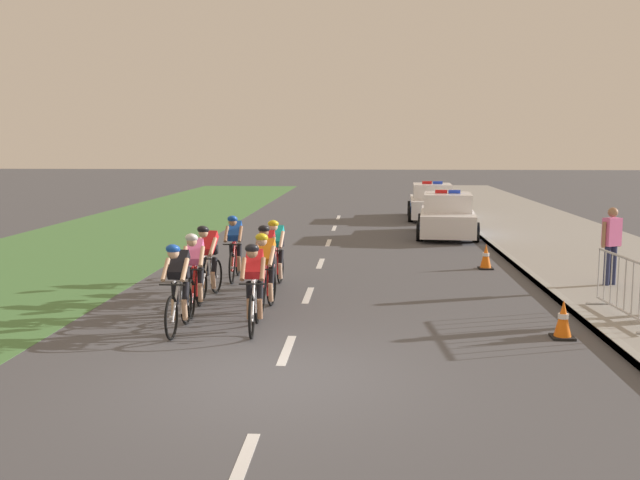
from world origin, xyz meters
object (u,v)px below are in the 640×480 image
Objects in this scene: cyclist_fifth at (208,260)px; traffic_cone_near at (486,257)px; cyclist_eighth at (276,252)px; police_car_nearest at (447,217)px; cyclist_fourth at (265,271)px; cyclist_second at (254,285)px; traffic_cone_mid at (563,320)px; police_car_second at (432,203)px; crowd_barrier_front at (625,288)px; cyclist_lead at (178,286)px; spectator_middle at (611,241)px; cyclist_seventh at (235,246)px; cyclist_third at (195,271)px; cyclist_sixth at (266,260)px.

traffic_cone_near is at bearing 31.85° from cyclist_fifth.
cyclist_eighth is 10.31m from police_car_nearest.
cyclist_fourth is at bearing -134.49° from traffic_cone_near.
traffic_cone_mid is at bearing -1.48° from cyclist_second.
police_car_second is 17.85m from crowd_barrier_front.
cyclist_lead is 0.38× the size of police_car_second.
cyclist_lead is 1.03× the size of spectator_middle.
cyclist_fifth is 1.00× the size of cyclist_seventh.
spectator_middle reaches higher than cyclist_second.
police_car_nearest is 7.10× the size of traffic_cone_near.
cyclist_seventh is (-1.17, 4.53, 0.00)m from cyclist_second.
cyclist_second is 4.68m from cyclist_seventh.
spectator_middle reaches higher than cyclist_fourth.
spectator_middle reaches higher than cyclist_third.
crowd_barrier_front is at bearing -84.42° from police_car_second.
cyclist_fourth is at bearing -69.72° from cyclist_seventh.
cyclist_fourth is at bearing 50.72° from cyclist_lead.
cyclist_eighth is at bearing 156.52° from crowd_barrier_front.
police_car_second is at bearing 67.64° from cyclist_seventh.
cyclist_second is 0.74× the size of crowd_barrier_front.
cyclist_third is at bearing -88.69° from cyclist_fifth.
spectator_middle is at bearing 9.13° from cyclist_fifth.
spectator_middle is at bearing -74.50° from police_car_nearest.
cyclist_fifth is (-1.33, 1.11, 0.00)m from cyclist_fourth.
police_car_second is 7.00× the size of traffic_cone_near.
cyclist_lead reaches higher than traffic_cone_mid.
cyclist_seventh is at bearing -124.95° from police_car_nearest.
cyclist_sixth is 2.11m from cyclist_seventh.
police_car_nearest is at bearing 59.99° from cyclist_fifth.
police_car_nearest reaches higher than cyclist_second.
cyclist_sixth and cyclist_eighth have the same top height.
crowd_barrier_front is at bearing -3.08° from cyclist_third.
cyclist_second and cyclist_seventh have the same top height.
spectator_middle reaches higher than police_car_nearest.
traffic_cone_mid is at bearing -16.61° from cyclist_fourth.
cyclist_fifth is 7.34m from traffic_cone_near.
cyclist_fifth reaches higher than traffic_cone_mid.
cyclist_sixth is 1.00× the size of cyclist_eighth.
cyclist_sixth is 0.38× the size of police_car_nearest.
police_car_nearest is at bearing 62.78° from cyclist_eighth.
spectator_middle is at bearing 25.54° from cyclist_lead.
cyclist_lead and cyclist_third have the same top height.
spectator_middle reaches higher than cyclist_lead.
cyclist_second and cyclist_fifth have the same top height.
crowd_barrier_front is 3.62× the size of traffic_cone_mid.
cyclist_lead is at bearing -87.58° from cyclist_third.
traffic_cone_near is (6.22, 3.87, -0.48)m from cyclist_fifth.
cyclist_fourth is 7.53m from spectator_middle.
cyclist_third reaches higher than traffic_cone_near.
cyclist_fifth is 1.00× the size of cyclist_sixth.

